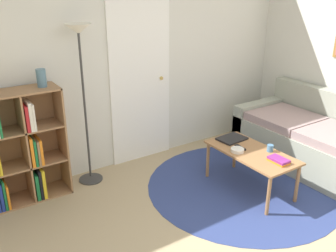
{
  "coord_description": "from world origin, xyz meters",
  "views": [
    {
      "loc": [
        -1.93,
        -1.36,
        2.13
      ],
      "look_at": [
        -0.15,
        1.34,
        0.85
      ],
      "focal_mm": 40.0,
      "sensor_mm": 36.0,
      "label": 1
    }
  ],
  "objects_px": {
    "vase_on_shelf": "(41,78)",
    "floor_lamp": "(80,57)",
    "bowl": "(237,150)",
    "coffee_table": "(251,155)",
    "laptop": "(232,139)",
    "couch": "(316,141)",
    "cup": "(270,148)"
  },
  "relations": [
    {
      "from": "coffee_table",
      "to": "bowl",
      "type": "bearing_deg",
      "value": 150.59
    },
    {
      "from": "couch",
      "to": "cup",
      "type": "distance_m",
      "value": 0.97
    },
    {
      "from": "vase_on_shelf",
      "to": "floor_lamp",
      "type": "bearing_deg",
      "value": -1.25
    },
    {
      "from": "floor_lamp",
      "to": "vase_on_shelf",
      "type": "xyz_separation_m",
      "value": [
        -0.41,
        0.01,
        -0.16
      ]
    },
    {
      "from": "laptop",
      "to": "bowl",
      "type": "bearing_deg",
      "value": -122.23
    },
    {
      "from": "bowl",
      "to": "laptop",
      "type": "bearing_deg",
      "value": 57.77
    },
    {
      "from": "couch",
      "to": "bowl",
      "type": "bearing_deg",
      "value": 176.35
    },
    {
      "from": "laptop",
      "to": "vase_on_shelf",
      "type": "relative_size",
      "value": 1.85
    },
    {
      "from": "laptop",
      "to": "vase_on_shelf",
      "type": "height_order",
      "value": "vase_on_shelf"
    },
    {
      "from": "floor_lamp",
      "to": "cup",
      "type": "distance_m",
      "value": 2.16
    },
    {
      "from": "floor_lamp",
      "to": "bowl",
      "type": "distance_m",
      "value": 1.87
    },
    {
      "from": "floor_lamp",
      "to": "vase_on_shelf",
      "type": "bearing_deg",
      "value": 178.75
    },
    {
      "from": "floor_lamp",
      "to": "couch",
      "type": "bearing_deg",
      "value": -24.66
    },
    {
      "from": "laptop",
      "to": "bowl",
      "type": "height_order",
      "value": "bowl"
    },
    {
      "from": "bowl",
      "to": "cup",
      "type": "xyz_separation_m",
      "value": [
        0.29,
        -0.18,
        0.02
      ]
    },
    {
      "from": "couch",
      "to": "coffee_table",
      "type": "distance_m",
      "value": 1.11
    },
    {
      "from": "floor_lamp",
      "to": "cup",
      "type": "bearing_deg",
      "value": -39.14
    },
    {
      "from": "couch",
      "to": "laptop",
      "type": "xyz_separation_m",
      "value": [
        -1.07,
        0.35,
        0.16
      ]
    },
    {
      "from": "floor_lamp",
      "to": "coffee_table",
      "type": "bearing_deg",
      "value": -39.68
    },
    {
      "from": "couch",
      "to": "bowl",
      "type": "xyz_separation_m",
      "value": [
        -1.24,
        0.08,
        0.17
      ]
    },
    {
      "from": "couch",
      "to": "laptop",
      "type": "bearing_deg",
      "value": 161.89
    },
    {
      "from": "coffee_table",
      "to": "cup",
      "type": "distance_m",
      "value": 0.21
    },
    {
      "from": "floor_lamp",
      "to": "bowl",
      "type": "bearing_deg",
      "value": -40.64
    },
    {
      "from": "floor_lamp",
      "to": "vase_on_shelf",
      "type": "relative_size",
      "value": 9.82
    },
    {
      "from": "bowl",
      "to": "vase_on_shelf",
      "type": "bearing_deg",
      "value": 146.96
    },
    {
      "from": "bowl",
      "to": "cup",
      "type": "distance_m",
      "value": 0.34
    },
    {
      "from": "cup",
      "to": "coffee_table",
      "type": "bearing_deg",
      "value": 145.9
    },
    {
      "from": "floor_lamp",
      "to": "laptop",
      "type": "relative_size",
      "value": 5.31
    },
    {
      "from": "cup",
      "to": "vase_on_shelf",
      "type": "relative_size",
      "value": 0.42
    },
    {
      "from": "couch",
      "to": "cup",
      "type": "xyz_separation_m",
      "value": [
        -0.95,
        -0.1,
        0.19
      ]
    },
    {
      "from": "couch",
      "to": "coffee_table",
      "type": "bearing_deg",
      "value": 179.78
    },
    {
      "from": "coffee_table",
      "to": "laptop",
      "type": "relative_size",
      "value": 3.04
    }
  ]
}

